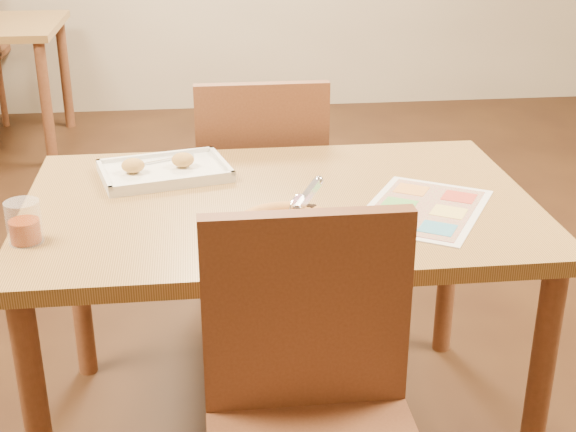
{
  "coord_description": "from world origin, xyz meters",
  "views": [
    {
      "loc": [
        -0.2,
        -1.89,
        1.49
      ],
      "look_at": [
        -0.0,
        -0.22,
        0.77
      ],
      "focal_mm": 50.0,
      "sensor_mm": 36.0,
      "label": 1
    }
  ],
  "objects": [
    {
      "name": "pizza_cutter",
      "position": [
        0.04,
        -0.19,
        0.8
      ],
      "size": [
        0.09,
        0.11,
        0.08
      ],
      "rotation": [
        0.0,
        0.0,
        0.91
      ],
      "color": "silver",
      "rests_on": "pizza"
    },
    {
      "name": "plate",
      "position": [
        -0.0,
        -0.22,
        0.73
      ],
      "size": [
        0.31,
        0.31,
        0.01
      ],
      "primitive_type": "cylinder",
      "rotation": [
        0.0,
        0.0,
        0.28
      ],
      "color": "white",
      "rests_on": "dining_table"
    },
    {
      "name": "chair_far",
      "position": [
        -0.0,
        0.6,
        0.57
      ],
      "size": [
        0.42,
        0.42,
        0.47
      ],
      "rotation": [
        0.0,
        0.0,
        3.14
      ],
      "color": "brown",
      "rests_on": "ground"
    },
    {
      "name": "menu",
      "position": [
        0.35,
        -0.1,
        0.72
      ],
      "size": [
        0.43,
        0.46,
        0.0
      ],
      "primitive_type": "cube",
      "rotation": [
        0.0,
        0.0,
        -0.54
      ],
      "color": "white",
      "rests_on": "dining_table"
    },
    {
      "name": "appetizer_tray",
      "position": [
        -0.3,
        0.21,
        0.73
      ],
      "size": [
        0.39,
        0.31,
        0.06
      ],
      "rotation": [
        0.0,
        0.0,
        0.24
      ],
      "color": "silver",
      "rests_on": "dining_table"
    },
    {
      "name": "glass_tumbler",
      "position": [
        -0.6,
        -0.19,
        0.76
      ],
      "size": [
        0.08,
        0.08,
        0.1
      ],
      "rotation": [
        0.0,
        0.0,
        -0.09
      ],
      "color": "maroon",
      "rests_on": "dining_table"
    },
    {
      "name": "chair_near",
      "position": [
        0.0,
        -0.6,
        0.57
      ],
      "size": [
        0.42,
        0.42,
        0.47
      ],
      "color": "brown",
      "rests_on": "ground"
    },
    {
      "name": "pizza",
      "position": [
        -0.01,
        -0.23,
        0.75
      ],
      "size": [
        0.25,
        0.25,
        0.04
      ],
      "rotation": [
        0.0,
        0.0,
        0.2
      ],
      "color": "#D08847",
      "rests_on": "plate"
    },
    {
      "name": "dining_table",
      "position": [
        0.0,
        0.0,
        0.63
      ],
      "size": [
        1.3,
        0.85,
        0.72
      ],
      "color": "olive",
      "rests_on": "ground"
    }
  ]
}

